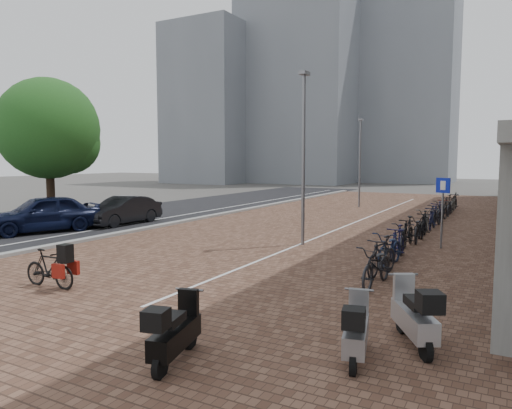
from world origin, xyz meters
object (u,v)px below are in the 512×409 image
(hero_bike, at_px, (49,268))
(scooter_mid, at_px, (175,330))
(scooter_back, at_px, (414,314))
(car_navy, at_px, (42,214))
(scooter_front, at_px, (356,329))
(car_dark, at_px, (122,210))
(parking_sign, at_px, (443,202))

(hero_bike, xyz_separation_m, scooter_mid, (5.28, -1.93, 0.03))
(hero_bike, bearing_deg, scooter_back, -89.37)
(scooter_back, bearing_deg, car_navy, 133.04)
(scooter_front, xyz_separation_m, scooter_back, (0.67, 0.98, 0.05))
(scooter_front, bearing_deg, car_navy, 145.25)
(scooter_back, bearing_deg, car_dark, 120.89)
(car_dark, distance_m, scooter_back, 17.14)
(car_dark, height_order, hero_bike, car_dark)
(scooter_mid, bearing_deg, hero_bike, 146.19)
(scooter_mid, height_order, scooter_back, scooter_back)
(parking_sign, bearing_deg, hero_bike, -103.58)
(car_dark, relative_size, scooter_mid, 2.67)
(hero_bike, bearing_deg, scooter_front, -96.41)
(hero_bike, relative_size, scooter_mid, 1.05)
(scooter_front, relative_size, scooter_mid, 0.98)
(car_dark, xyz_separation_m, scooter_front, (14.12, -9.63, -0.16))
(car_dark, relative_size, scooter_back, 2.47)
(scooter_mid, height_order, parking_sign, parking_sign)
(scooter_mid, bearing_deg, scooter_front, 16.70)
(scooter_front, xyz_separation_m, parking_sign, (-0.08, 10.24, 1.13))
(hero_bike, xyz_separation_m, scooter_front, (7.64, -0.54, 0.02))
(car_dark, relative_size, hero_bike, 2.55)
(car_dark, relative_size, scooter_front, 2.73)
(scooter_front, height_order, parking_sign, parking_sign)
(scooter_back, xyz_separation_m, parking_sign, (-0.75, 9.26, 1.08))
(scooter_mid, relative_size, scooter_back, 0.93)
(car_dark, bearing_deg, parking_sign, 3.55)
(car_navy, xyz_separation_m, scooter_back, (16.00, -5.25, -0.23))
(car_navy, bearing_deg, scooter_mid, -8.65)
(parking_sign, bearing_deg, scooter_back, -61.01)
(car_dark, bearing_deg, scooter_back, -29.25)
(car_navy, bearing_deg, car_dark, 92.19)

